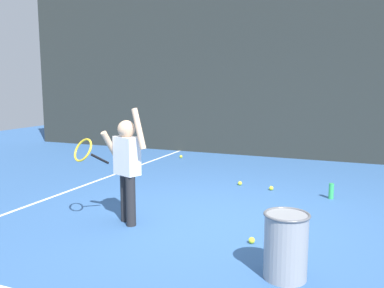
{
  "coord_description": "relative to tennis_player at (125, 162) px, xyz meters",
  "views": [
    {
      "loc": [
        1.54,
        -4.39,
        1.61
      ],
      "look_at": [
        -0.46,
        0.38,
        0.85
      ],
      "focal_mm": 38.37,
      "sensor_mm": 36.0,
      "label": 1
    }
  ],
  "objects": [
    {
      "name": "ball_hopper",
      "position": [
        1.95,
        -0.66,
        -0.44
      ],
      "size": [
        0.38,
        0.38,
        0.56
      ],
      "color": "gray",
      "rests_on": "ground"
    },
    {
      "name": "fence_post_0",
      "position": [
        -5.61,
        5.09,
        1.34
      ],
      "size": [
        0.09,
        0.09,
        4.13
      ],
      "primitive_type": "cylinder",
      "color": "slate",
      "rests_on": "ground"
    },
    {
      "name": "tennis_ball_1",
      "position": [
        1.5,
        -0.03,
        -0.69
      ],
      "size": [
        0.07,
        0.07,
        0.07
      ],
      "primitive_type": "sphere",
      "color": "#CCE033",
      "rests_on": "ground"
    },
    {
      "name": "tennis_player",
      "position": [
        0.0,
        0.0,
        0.0
      ],
      "size": [
        0.85,
        0.57,
        1.35
      ],
      "rotation": [
        0.0,
        0.0,
        -0.35
      ],
      "color": "#232326",
      "rests_on": "ground"
    },
    {
      "name": "water_bottle",
      "position": [
        2.12,
        2.01,
        -0.62
      ],
      "size": [
        0.07,
        0.07,
        0.22
      ],
      "primitive_type": "cylinder",
      "color": "green",
      "rests_on": "ground"
    },
    {
      "name": "court_line_sideline",
      "position": [
        -1.58,
        1.45,
        -0.72
      ],
      "size": [
        0.05,
        9.0,
        0.0
      ],
      "primitive_type": "cube",
      "color": "white",
      "rests_on": "ground"
    },
    {
      "name": "fence_post_1",
      "position": [
        -2.33,
        5.09,
        1.34
      ],
      "size": [
        0.09,
        0.09,
        4.13
      ],
      "primitive_type": "cylinder",
      "color": "slate",
      "rests_on": "ground"
    },
    {
      "name": "tennis_ball_0",
      "position": [
        -1.15,
        4.1,
        -0.69
      ],
      "size": [
        0.07,
        0.07,
        0.07
      ],
      "primitive_type": "sphere",
      "color": "#CCE033",
      "rests_on": "ground"
    },
    {
      "name": "ground_plane",
      "position": [
        0.94,
        0.45,
        -0.73
      ],
      "size": [
        20.0,
        20.0,
        0.0
      ],
      "primitive_type": "plane",
      "color": "#335B93"
    },
    {
      "name": "fence_post_2",
      "position": [
        0.94,
        5.09,
        1.34
      ],
      "size": [
        0.09,
        0.09,
        4.13
      ],
      "primitive_type": "cylinder",
      "color": "slate",
      "rests_on": "ground"
    },
    {
      "name": "back_fence_windscreen",
      "position": [
        0.94,
        5.03,
        1.26
      ],
      "size": [
        13.4,
        0.08,
        3.98
      ],
      "primitive_type": "cube",
      "color": "#282D2B",
      "rests_on": "ground"
    },
    {
      "name": "tennis_ball_5",
      "position": [
        0.72,
        2.26,
        -0.69
      ],
      "size": [
        0.07,
        0.07,
        0.07
      ],
      "primitive_type": "sphere",
      "color": "#CCE033",
      "rests_on": "ground"
    },
    {
      "name": "tennis_ball_6",
      "position": [
        1.24,
        2.14,
        -0.69
      ],
      "size": [
        0.07,
        0.07,
        0.07
      ],
      "primitive_type": "sphere",
      "color": "#CCE033",
      "rests_on": "ground"
    }
  ]
}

